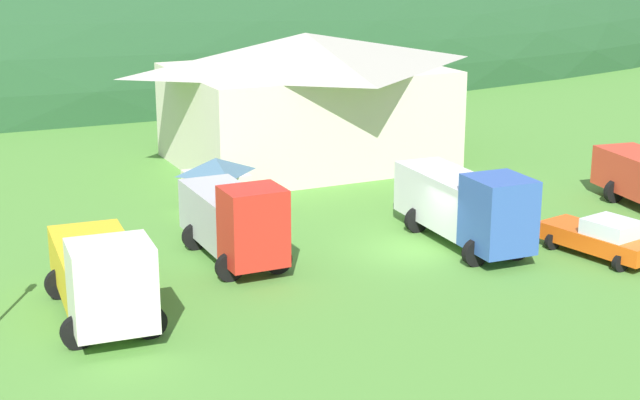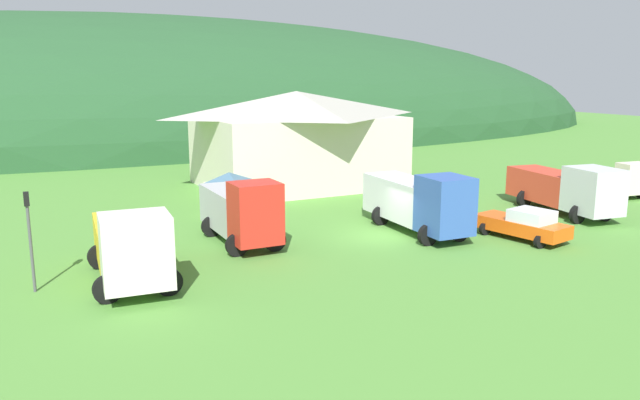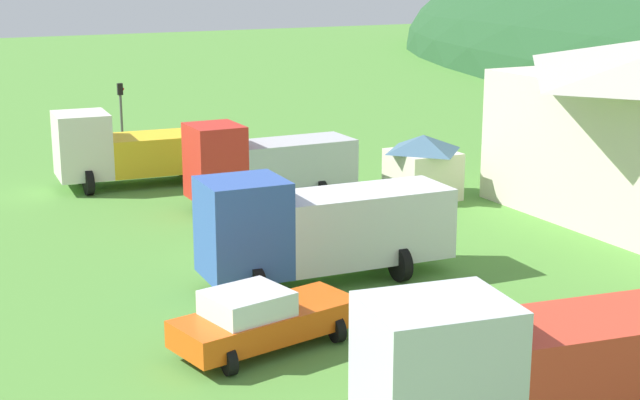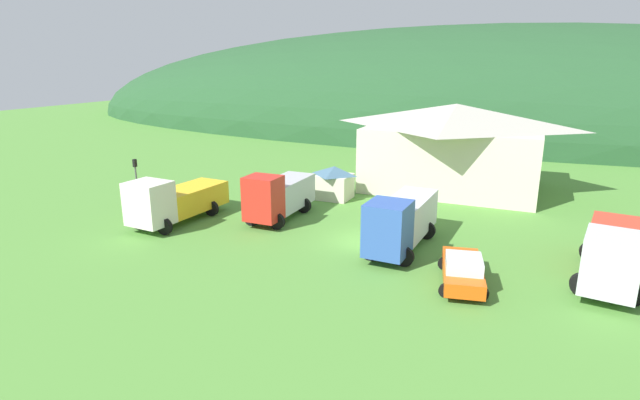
{
  "view_description": "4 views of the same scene",
  "coord_description": "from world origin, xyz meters",
  "px_view_note": "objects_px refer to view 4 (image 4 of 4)",
  "views": [
    {
      "loc": [
        -19.52,
        -32.32,
        12.81
      ],
      "look_at": [
        -3.47,
        1.36,
        2.31
      ],
      "focal_mm": 54.39,
      "sensor_mm": 36.0,
      "label": 1
    },
    {
      "loc": [
        -17.09,
        -27.1,
        8.57
      ],
      "look_at": [
        -2.38,
        2.08,
        1.88
      ],
      "focal_mm": 34.7,
      "sensor_mm": 36.0,
      "label": 2
    },
    {
      "loc": [
        27.96,
        -12.82,
        9.78
      ],
      "look_at": [
        -1.16,
        1.82,
        1.57
      ],
      "focal_mm": 53.97,
      "sensor_mm": 36.0,
      "label": 3
    },
    {
      "loc": [
        9.35,
        -27.59,
        10.88
      ],
      "look_at": [
        -3.2,
        1.07,
        2.07
      ],
      "focal_mm": 28.05,
      "sensor_mm": 36.0,
      "label": 4
    }
  ],
  "objects_px": {
    "service_pickup_orange": "(463,270)",
    "traffic_cone_near_pickup": "(421,236)",
    "heavy_rig_striped": "(173,200)",
    "tow_truck_silver": "(612,252)",
    "crane_truck_red": "(278,195)",
    "play_shed_cream": "(334,182)",
    "box_truck_blue": "(401,220)",
    "depot_building": "(454,145)",
    "traffic_light_west": "(137,181)"
  },
  "relations": [
    {
      "from": "service_pickup_orange",
      "to": "traffic_cone_near_pickup",
      "type": "xyz_separation_m",
      "value": [
        -3.42,
        6.34,
        -0.83
      ]
    },
    {
      "from": "service_pickup_orange",
      "to": "traffic_cone_near_pickup",
      "type": "relative_size",
      "value": 8.22
    },
    {
      "from": "heavy_rig_striped",
      "to": "tow_truck_silver",
      "type": "distance_m",
      "value": 26.36
    },
    {
      "from": "crane_truck_red",
      "to": "traffic_cone_near_pickup",
      "type": "bearing_deg",
      "value": 92.91
    },
    {
      "from": "play_shed_cream",
      "to": "service_pickup_orange",
      "type": "distance_m",
      "value": 17.27
    },
    {
      "from": "box_truck_blue",
      "to": "tow_truck_silver",
      "type": "distance_m",
      "value": 10.84
    },
    {
      "from": "traffic_cone_near_pickup",
      "to": "depot_building",
      "type": "bearing_deg",
      "value": 91.81
    },
    {
      "from": "depot_building",
      "to": "service_pickup_orange",
      "type": "xyz_separation_m",
      "value": [
        3.86,
        -20.13,
        -2.92
      ]
    },
    {
      "from": "traffic_cone_near_pickup",
      "to": "heavy_rig_striped",
      "type": "bearing_deg",
      "value": -165.67
    },
    {
      "from": "heavy_rig_striped",
      "to": "traffic_light_west",
      "type": "relative_size",
      "value": 1.91
    },
    {
      "from": "depot_building",
      "to": "box_truck_blue",
      "type": "relative_size",
      "value": 1.89
    },
    {
      "from": "heavy_rig_striped",
      "to": "box_truck_blue",
      "type": "distance_m",
      "value": 15.57
    },
    {
      "from": "crane_truck_red",
      "to": "service_pickup_orange",
      "type": "distance_m",
      "value": 14.75
    },
    {
      "from": "play_shed_cream",
      "to": "traffic_cone_near_pickup",
      "type": "relative_size",
      "value": 4.47
    },
    {
      "from": "box_truck_blue",
      "to": "traffic_cone_near_pickup",
      "type": "height_order",
      "value": "box_truck_blue"
    },
    {
      "from": "play_shed_cream",
      "to": "box_truck_blue",
      "type": "xyz_separation_m",
      "value": [
        7.8,
        -8.86,
        0.42
      ]
    },
    {
      "from": "depot_building",
      "to": "heavy_rig_striped",
      "type": "bearing_deg",
      "value": -131.33
    },
    {
      "from": "play_shed_cream",
      "to": "tow_truck_silver",
      "type": "xyz_separation_m",
      "value": [
        18.63,
        -9.24,
        0.3
      ]
    },
    {
      "from": "box_truck_blue",
      "to": "traffic_cone_near_pickup",
      "type": "relative_size",
      "value": 12.75
    },
    {
      "from": "service_pickup_orange",
      "to": "box_truck_blue",
      "type": "bearing_deg",
      "value": -142.55
    },
    {
      "from": "depot_building",
      "to": "heavy_rig_striped",
      "type": "xyz_separation_m",
      "value": [
        -15.77,
        -17.93,
        -2.13
      ]
    },
    {
      "from": "crane_truck_red",
      "to": "tow_truck_silver",
      "type": "height_order",
      "value": "crane_truck_red"
    },
    {
      "from": "heavy_rig_striped",
      "to": "box_truck_blue",
      "type": "bearing_deg",
      "value": 99.52
    },
    {
      "from": "play_shed_cream",
      "to": "box_truck_blue",
      "type": "distance_m",
      "value": 11.81
    },
    {
      "from": "traffic_light_west",
      "to": "heavy_rig_striped",
      "type": "bearing_deg",
      "value": -9.54
    },
    {
      "from": "play_shed_cream",
      "to": "crane_truck_red",
      "type": "height_order",
      "value": "crane_truck_red"
    },
    {
      "from": "depot_building",
      "to": "traffic_light_west",
      "type": "bearing_deg",
      "value": -138.41
    },
    {
      "from": "crane_truck_red",
      "to": "service_pickup_orange",
      "type": "height_order",
      "value": "crane_truck_red"
    },
    {
      "from": "heavy_rig_striped",
      "to": "play_shed_cream",
      "type": "bearing_deg",
      "value": 147.45
    },
    {
      "from": "traffic_light_west",
      "to": "traffic_cone_near_pickup",
      "type": "bearing_deg",
      "value": 9.99
    },
    {
      "from": "play_shed_cream",
      "to": "traffic_cone_near_pickup",
      "type": "distance_m",
      "value": 10.57
    },
    {
      "from": "tow_truck_silver",
      "to": "depot_building",
      "type": "bearing_deg",
      "value": -140.04
    },
    {
      "from": "play_shed_cream",
      "to": "crane_truck_red",
      "type": "distance_m",
      "value": 6.79
    },
    {
      "from": "depot_building",
      "to": "play_shed_cream",
      "type": "relative_size",
      "value": 5.4
    },
    {
      "from": "service_pickup_orange",
      "to": "traffic_light_west",
      "type": "relative_size",
      "value": 1.27
    },
    {
      "from": "heavy_rig_striped",
      "to": "traffic_cone_near_pickup",
      "type": "bearing_deg",
      "value": 108.63
    },
    {
      "from": "heavy_rig_striped",
      "to": "traffic_cone_near_pickup",
      "type": "xyz_separation_m",
      "value": [
        16.21,
        4.14,
        -1.62
      ]
    },
    {
      "from": "service_pickup_orange",
      "to": "play_shed_cream",
      "type": "bearing_deg",
      "value": -147.62
    },
    {
      "from": "heavy_rig_striped",
      "to": "box_truck_blue",
      "type": "xyz_separation_m",
      "value": [
        15.5,
        1.41,
        0.17
      ]
    },
    {
      "from": "depot_building",
      "to": "box_truck_blue",
      "type": "bearing_deg",
      "value": -90.94
    },
    {
      "from": "depot_building",
      "to": "heavy_rig_striped",
      "type": "relative_size",
      "value": 1.95
    },
    {
      "from": "play_shed_cream",
      "to": "box_truck_blue",
      "type": "height_order",
      "value": "box_truck_blue"
    },
    {
      "from": "play_shed_cream",
      "to": "traffic_light_west",
      "type": "relative_size",
      "value": 0.69
    },
    {
      "from": "depot_building",
      "to": "tow_truck_silver",
      "type": "height_order",
      "value": "depot_building"
    },
    {
      "from": "service_pickup_orange",
      "to": "traffic_cone_near_pickup",
      "type": "bearing_deg",
      "value": -162.96
    },
    {
      "from": "box_truck_blue",
      "to": "service_pickup_orange",
      "type": "bearing_deg",
      "value": 51.32
    },
    {
      "from": "box_truck_blue",
      "to": "traffic_light_west",
      "type": "bearing_deg",
      "value": -85.1
    },
    {
      "from": "play_shed_cream",
      "to": "crane_truck_red",
      "type": "xyz_separation_m",
      "value": [
        -1.57,
        -6.6,
        0.37
      ]
    },
    {
      "from": "heavy_rig_striped",
      "to": "service_pickup_orange",
      "type": "height_order",
      "value": "heavy_rig_striped"
    },
    {
      "from": "box_truck_blue",
      "to": "crane_truck_red",
      "type": "bearing_deg",
      "value": -101.02
    }
  ]
}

